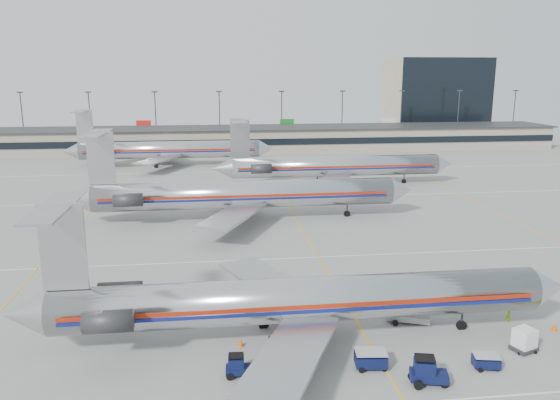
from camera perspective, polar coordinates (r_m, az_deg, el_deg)
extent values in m
plane|color=gray|center=(52.23, 6.18, -9.50)|extent=(260.00, 260.00, 0.00)
cube|color=silver|center=(61.36, 4.04, -5.96)|extent=(160.00, 0.15, 0.02)
cube|color=gray|center=(146.32, -2.64, 6.36)|extent=(160.00, 16.00, 6.00)
cube|color=black|center=(138.28, -2.37, 6.06)|extent=(160.00, 0.20, 1.60)
cube|color=#2D2D30|center=(146.00, -2.65, 7.57)|extent=(162.00, 17.00, 0.30)
cylinder|color=#38383D|center=(167.49, -25.30, 7.53)|extent=(0.30, 0.30, 15.00)
cube|color=#2D2D30|center=(167.09, -25.55, 10.12)|extent=(1.60, 0.40, 0.35)
cylinder|color=#38383D|center=(162.85, -19.22, 7.93)|extent=(0.30, 0.30, 15.00)
cube|color=#2D2D30|center=(162.45, -19.42, 10.59)|extent=(1.60, 0.40, 0.35)
cylinder|color=#38383D|center=(160.12, -12.85, 8.24)|extent=(0.30, 0.30, 15.00)
cube|color=#2D2D30|center=(159.71, -12.98, 10.96)|extent=(1.60, 0.40, 0.35)
cylinder|color=#38383D|center=(159.39, -6.33, 8.47)|extent=(0.30, 0.30, 15.00)
cube|color=#2D2D30|center=(158.98, -6.40, 11.20)|extent=(1.60, 0.40, 0.35)
cylinder|color=#38383D|center=(160.68, 0.18, 8.58)|extent=(0.30, 0.30, 15.00)
cube|color=#2D2D30|center=(160.28, 0.18, 11.29)|extent=(1.60, 0.40, 0.35)
cylinder|color=#38383D|center=(163.95, 6.50, 8.59)|extent=(0.30, 0.30, 15.00)
cube|color=#2D2D30|center=(163.55, 6.57, 11.24)|extent=(1.60, 0.40, 0.35)
cylinder|color=#38383D|center=(169.09, 12.50, 8.50)|extent=(0.30, 0.30, 15.00)
cube|color=#2D2D30|center=(168.70, 12.63, 11.07)|extent=(1.60, 0.40, 0.35)
cylinder|color=#38383D|center=(175.92, 18.09, 8.33)|extent=(0.30, 0.30, 15.00)
cube|color=#2D2D30|center=(175.55, 18.27, 10.80)|extent=(1.60, 0.40, 0.35)
cylinder|color=#38383D|center=(184.27, 23.22, 8.11)|extent=(0.30, 0.30, 15.00)
cube|color=#2D2D30|center=(183.91, 23.43, 10.47)|extent=(1.60, 0.40, 0.35)
cube|color=tan|center=(189.85, 15.87, 10.29)|extent=(30.00, 20.00, 25.00)
cylinder|color=silver|center=(42.10, 2.36, -10.37)|extent=(36.93, 3.42, 3.42)
cone|color=silver|center=(49.29, 26.13, -8.18)|extent=(2.95, 3.42, 3.42)
cone|color=#ABABB0|center=(43.76, -25.13, -10.72)|extent=(3.32, 3.42, 3.42)
cube|color=maroon|center=(40.49, 2.77, -11.14)|extent=(35.08, 0.05, 0.32)
cube|color=navy|center=(40.65, 2.77, -11.61)|extent=(35.08, 0.05, 0.26)
cube|color=#ABABB0|center=(48.14, -1.12, -8.46)|extent=(8.59, 12.52, 0.30)
cube|color=#ABABB0|center=(36.51, 1.11, -15.85)|extent=(8.59, 12.52, 0.30)
cube|color=#ABABB0|center=(41.27, -21.74, -4.63)|extent=(3.14, 0.23, 6.28)
cube|color=#ABABB0|center=(40.59, -22.47, -0.65)|extent=(2.22, 9.69, 0.17)
cylinder|color=#2D2D30|center=(44.52, -16.34, -9.19)|extent=(3.32, 1.57, 1.57)
cylinder|color=#2D2D30|center=(39.76, -17.52, -12.02)|extent=(3.32, 1.57, 1.57)
cylinder|color=#2D2D30|center=(46.86, 18.47, -11.84)|extent=(0.18, 0.18, 1.52)
cylinder|color=#2D2D30|center=(40.85, -1.11, -14.97)|extent=(0.18, 0.18, 1.52)
cylinder|color=#2D2D30|center=(44.79, -1.73, -12.33)|extent=(0.18, 0.18, 1.52)
cylinder|color=black|center=(47.05, 18.43, -12.33)|extent=(0.83, 0.28, 0.83)
cylinder|color=silver|center=(75.92, -3.59, 0.59)|extent=(41.43, 3.83, 3.83)
cone|color=silver|center=(80.42, 12.52, 1.01)|extent=(3.31, 3.83, 3.83)
cone|color=#ABABB0|center=(77.91, -20.40, 0.11)|extent=(3.73, 3.83, 3.83)
cube|color=maroon|center=(74.01, -3.50, 0.39)|extent=(39.35, 0.05, 0.36)
cube|color=navy|center=(74.10, -3.50, 0.08)|extent=(39.35, 0.05, 0.29)
cube|color=#ABABB0|center=(83.13, -5.33, 0.92)|extent=(9.63, 14.04, 0.33)
cube|color=#ABABB0|center=(69.02, -4.91, -1.58)|extent=(9.63, 14.04, 0.33)
cube|color=#ABABB0|center=(76.22, -18.22, 4.17)|extent=(3.52, 0.26, 7.04)
cube|color=#ABABB0|center=(75.88, -18.63, 6.63)|extent=(2.49, 10.87, 0.19)
cylinder|color=#2D2D30|center=(79.38, -15.00, 0.94)|extent=(3.73, 1.76, 1.76)
cylinder|color=#2D2D30|center=(73.67, -15.59, -0.01)|extent=(3.73, 1.76, 1.76)
cylinder|color=#2D2D30|center=(78.76, 7.02, -1.10)|extent=(0.21, 0.21, 1.71)
cylinder|color=#2D2D30|center=(74.04, -5.84, -1.98)|extent=(0.21, 0.21, 1.71)
cylinder|color=#2D2D30|center=(78.85, -5.93, -1.05)|extent=(0.21, 0.21, 1.71)
cylinder|color=black|center=(78.88, 7.01, -1.45)|extent=(0.93, 0.31, 0.93)
cylinder|color=silver|center=(100.50, 5.89, 3.54)|extent=(38.04, 3.70, 3.70)
cone|color=silver|center=(107.03, 16.74, 3.64)|extent=(3.20, 3.70, 3.70)
cone|color=#ABABB0|center=(97.96, -6.08, 3.29)|extent=(3.60, 3.70, 3.70)
cube|color=maroon|center=(98.69, 6.14, 3.45)|extent=(36.14, 0.05, 0.35)
cube|color=navy|center=(98.76, 6.13, 3.22)|extent=(36.14, 0.05, 0.28)
cube|color=#ABABB0|center=(107.01, 3.99, 3.61)|extent=(9.31, 13.57, 0.32)
cube|color=#ABABB0|center=(93.51, 5.64, 2.21)|extent=(9.31, 13.57, 0.32)
cube|color=#ABABB0|center=(97.33, -4.20, 6.39)|extent=(3.40, 0.25, 6.81)
cube|color=#ABABB0|center=(97.00, -4.41, 8.27)|extent=(2.40, 10.51, 0.18)
cylinder|color=#2D2D30|center=(101.07, -2.25, 3.83)|extent=(3.60, 1.70, 1.70)
cylinder|color=#2D2D30|center=(95.46, -1.95, 3.28)|extent=(3.60, 1.70, 1.70)
cylinder|color=#2D2D30|center=(104.65, 12.82, 2.17)|extent=(0.20, 0.20, 1.65)
cylinder|color=#2D2D30|center=(98.04, 4.46, 1.74)|extent=(0.20, 0.20, 1.65)
cylinder|color=#2D2D30|center=(102.66, 3.92, 2.26)|extent=(0.20, 0.20, 1.65)
cylinder|color=black|center=(104.74, 12.81, 1.92)|extent=(0.90, 0.30, 0.90)
cylinder|color=silver|center=(123.59, -11.35, 5.17)|extent=(39.02, 3.80, 3.80)
cone|color=silver|center=(123.86, -1.51, 5.43)|extent=(3.29, 3.80, 3.80)
cone|color=#ABABB0|center=(126.96, -21.04, 4.76)|extent=(3.70, 3.80, 3.80)
cube|color=maroon|center=(121.69, -11.42, 5.12)|extent=(37.07, 0.05, 0.36)
cube|color=navy|center=(121.74, -11.41, 4.93)|extent=(37.07, 0.05, 0.29)
cube|color=#ABABB0|center=(130.99, -12.02, 5.12)|extent=(9.55, 13.92, 0.33)
cube|color=#ABABB0|center=(116.82, -12.58, 4.16)|extent=(9.55, 13.92, 0.33)
cube|color=#ABABB0|center=(125.60, -19.73, 7.26)|extent=(3.49, 0.26, 6.98)
cube|color=#ABABB0|center=(125.43, -19.98, 8.75)|extent=(2.46, 10.78, 0.18)
cylinder|color=#2D2D30|center=(128.28, -17.71, 5.23)|extent=(3.70, 1.75, 1.75)
cylinder|color=#2D2D30|center=(122.58, -18.19, 4.86)|extent=(3.70, 1.75, 1.75)
cylinder|color=#2D2D30|center=(123.73, -5.11, 4.09)|extent=(0.21, 0.21, 1.69)
cylinder|color=#2D2D30|center=(121.83, -12.82, 3.68)|extent=(0.21, 0.21, 1.69)
cylinder|color=#2D2D30|center=(126.67, -12.61, 4.04)|extent=(0.21, 0.21, 1.69)
cylinder|color=black|center=(123.81, -5.10, 3.87)|extent=(0.92, 0.31, 0.92)
cube|color=#090F34|center=(38.62, -4.18, -17.25)|extent=(2.01, 1.09, 0.44)
cube|color=#090F34|center=(38.35, -4.60, -16.58)|extent=(1.12, 0.95, 0.80)
cube|color=black|center=(38.09, -4.62, -15.88)|extent=(1.07, 0.90, 0.07)
cylinder|color=black|center=(39.16, -3.12, -17.18)|extent=(0.50, 0.16, 0.50)
cylinder|color=black|center=(38.40, -3.02, -17.84)|extent=(0.50, 0.16, 0.50)
cylinder|color=black|center=(39.10, -5.29, -17.26)|extent=(0.50, 0.16, 0.50)
cylinder|color=black|center=(38.34, -5.24, -17.93)|extent=(0.50, 0.16, 0.50)
cube|color=#090F34|center=(38.87, 15.28, -17.30)|extent=(2.66, 1.77, 0.55)
cube|color=#090F34|center=(38.42, 14.86, -16.51)|extent=(1.56, 1.40, 1.00)
cube|color=black|center=(38.11, 14.92, -15.64)|extent=(1.49, 1.33, 0.09)
cylinder|color=black|center=(39.77, 16.17, -17.11)|extent=(0.62, 0.20, 0.62)
cylinder|color=black|center=(38.90, 16.84, -17.88)|extent=(0.62, 0.20, 0.62)
cylinder|color=black|center=(39.16, 13.67, -17.46)|extent=(0.62, 0.20, 0.62)
cylinder|color=black|center=(38.27, 14.28, -18.26)|extent=(0.62, 0.20, 0.62)
cube|color=#090F34|center=(39.93, 9.45, -16.09)|extent=(2.31, 1.71, 0.80)
cube|color=#989898|center=(39.66, 9.48, -15.37)|extent=(2.31, 1.71, 0.07)
cylinder|color=black|center=(40.87, 10.29, -16.07)|extent=(0.41, 0.16, 0.41)
cylinder|color=black|center=(39.84, 10.84, -16.92)|extent=(0.41, 0.16, 0.41)
cylinder|color=black|center=(40.46, 8.04, -16.30)|extent=(0.41, 0.16, 0.41)
cylinder|color=black|center=(39.41, 8.54, -17.17)|extent=(0.41, 0.16, 0.41)
cube|color=#090F34|center=(41.93, 20.72, -15.49)|extent=(1.94, 1.51, 0.64)
cube|color=#989898|center=(41.72, 20.77, -14.94)|extent=(1.94, 1.51, 0.06)
cylinder|color=black|center=(42.76, 21.15, -15.46)|extent=(0.33, 0.13, 0.33)
cylinder|color=black|center=(41.99, 21.82, -16.07)|extent=(0.33, 0.13, 0.33)
cylinder|color=black|center=(42.20, 19.56, -15.72)|extent=(0.33, 0.13, 0.33)
cylinder|color=black|center=(41.43, 20.20, -16.35)|extent=(0.33, 0.13, 0.33)
cube|color=#2D2D30|center=(45.38, 24.10, -13.93)|extent=(2.02, 1.86, 0.27)
cube|color=silver|center=(45.03, 24.19, -12.99)|extent=(1.73, 1.68, 1.37)
cylinder|color=black|center=(46.17, 24.42, -13.66)|extent=(0.22, 0.11, 0.22)
cylinder|color=black|center=(45.35, 25.16, -14.23)|extent=(0.22, 0.11, 0.22)
cylinder|color=black|center=(45.54, 23.01, -13.90)|extent=(0.22, 0.11, 0.22)
cylinder|color=black|center=(44.71, 23.72, -14.48)|extent=(0.22, 0.11, 0.22)
cube|color=#989898|center=(47.08, 13.23, -11.81)|extent=(3.71, 2.45, 0.49)
cube|color=#2D2D30|center=(46.82, 13.99, -10.50)|extent=(3.62, 2.10, 1.25)
cylinder|color=black|center=(48.04, 14.44, -11.62)|extent=(0.49, 0.16, 0.49)
cylinder|color=black|center=(47.15, 14.92, -12.14)|extent=(0.49, 0.16, 0.49)
cylinder|color=black|center=(47.21, 11.53, -11.91)|extent=(0.49, 0.16, 0.49)
cylinder|color=black|center=(46.30, 11.95, -12.45)|extent=(0.49, 0.16, 0.49)
imported|color=#76C212|center=(49.33, 22.79, -10.93)|extent=(0.59, 0.66, 1.52)
cone|color=#D05306|center=(49.58, 26.75, -11.74)|extent=(0.63, 0.63, 0.68)
cone|color=#D05306|center=(42.32, -4.12, -14.65)|extent=(0.46, 0.46, 0.61)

